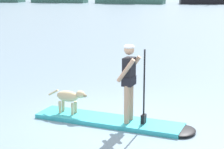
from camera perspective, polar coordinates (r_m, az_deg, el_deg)
name	(u,v)px	position (r m, az deg, el deg)	size (l,w,h in m)	color
ground_plane	(108,123)	(9.10, -0.55, -6.93)	(400.00, 400.00, 0.00)	gray
paddleboard	(118,122)	(9.00, 0.80, -6.82)	(3.75, 1.83, 0.10)	#33B2BF
person_paddler	(130,78)	(8.61, 2.54, -0.45)	(0.67, 0.57, 1.73)	tan
dog	(69,97)	(9.36, -6.15, -3.26)	(0.99, 0.40, 0.58)	#CCB78C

